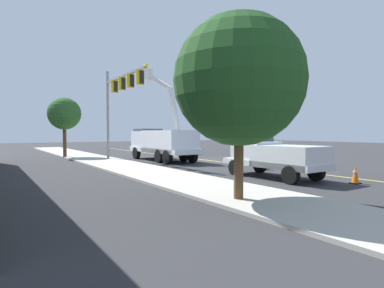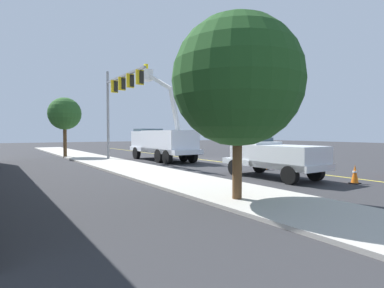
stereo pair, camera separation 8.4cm
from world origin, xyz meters
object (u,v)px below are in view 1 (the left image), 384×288
at_px(utility_bucket_truck, 162,141).
at_px(traffic_cone_mid_rear, 193,157).
at_px(traffic_cone_trailing, 161,152).
at_px(passing_minivan, 176,145).
at_px(service_pickup_truck, 274,156).
at_px(traffic_cone_mid_front, 265,163).
at_px(traffic_cone_leading, 355,174).
at_px(traffic_signal_mast, 119,94).

xyz_separation_m(utility_bucket_truck, traffic_cone_mid_rear, (-2.18, -1.77, -1.24)).
bearing_deg(traffic_cone_trailing, passing_minivan, -45.65).
relative_size(service_pickup_truck, traffic_cone_trailing, 6.84).
bearing_deg(traffic_cone_mid_rear, traffic_cone_mid_front, -173.71).
relative_size(traffic_cone_leading, traffic_signal_mast, 0.12).
xyz_separation_m(utility_bucket_truck, traffic_signal_mast, (0.36, 3.52, 3.74)).
relative_size(traffic_cone_trailing, traffic_signal_mast, 0.11).
xyz_separation_m(traffic_cone_leading, traffic_cone_trailing, (19.16, 0.55, -0.02)).
xyz_separation_m(traffic_cone_leading, traffic_signal_mast, (15.74, 5.85, 4.94)).
xyz_separation_m(passing_minivan, traffic_signal_mast, (-6.95, 8.91, 4.40)).
relative_size(utility_bucket_truck, traffic_cone_mid_rear, 10.40).
bearing_deg(service_pickup_truck, traffic_signal_mast, 17.71).
bearing_deg(traffic_cone_leading, traffic_cone_trailing, 1.65).
bearing_deg(traffic_cone_leading, service_pickup_truck, 29.95).
relative_size(traffic_cone_mid_rear, traffic_signal_mast, 0.10).
distance_m(traffic_cone_trailing, traffic_signal_mast, 8.03).
relative_size(traffic_cone_mid_front, traffic_cone_mid_rear, 1.05).
xyz_separation_m(traffic_cone_trailing, traffic_signal_mast, (-3.42, 5.30, 4.97)).
relative_size(traffic_cone_leading, traffic_cone_mid_rear, 1.10).
height_order(traffic_cone_leading, traffic_cone_mid_rear, traffic_cone_leading).
height_order(service_pickup_truck, traffic_cone_mid_rear, service_pickup_truck).
bearing_deg(traffic_cone_mid_front, traffic_cone_leading, 177.76).
bearing_deg(traffic_cone_mid_front, service_pickup_truck, 142.68).
distance_m(utility_bucket_truck, traffic_cone_trailing, 4.36).
bearing_deg(passing_minivan, traffic_cone_trailing, 134.35).
bearing_deg(traffic_cone_trailing, traffic_cone_mid_front, -176.60).
bearing_deg(traffic_cone_trailing, traffic_cone_leading, -178.35).
distance_m(traffic_cone_leading, traffic_cone_mid_rear, 13.21).
relative_size(passing_minivan, traffic_cone_mid_rear, 6.11).
height_order(traffic_cone_mid_front, traffic_signal_mast, traffic_signal_mast).
bearing_deg(utility_bucket_truck, traffic_cone_trailing, -25.26).
relative_size(utility_bucket_truck, traffic_cone_mid_front, 9.86).
bearing_deg(passing_minivan, service_pickup_truck, 165.82).
distance_m(traffic_cone_leading, traffic_cone_mid_front, 5.97).
relative_size(traffic_cone_mid_rear, traffic_cone_trailing, 0.96).
bearing_deg(traffic_cone_mid_rear, traffic_signal_mast, 64.34).
height_order(traffic_cone_trailing, traffic_signal_mast, traffic_signal_mast).
bearing_deg(traffic_signal_mast, traffic_cone_trailing, -57.15).
xyz_separation_m(passing_minivan, traffic_cone_leading, (-22.69, 3.06, -0.54)).
distance_m(passing_minivan, traffic_cone_mid_rear, 10.18).
bearing_deg(traffic_cone_trailing, utility_bucket_truck, 154.74).
relative_size(utility_bucket_truck, traffic_signal_mast, 1.09).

